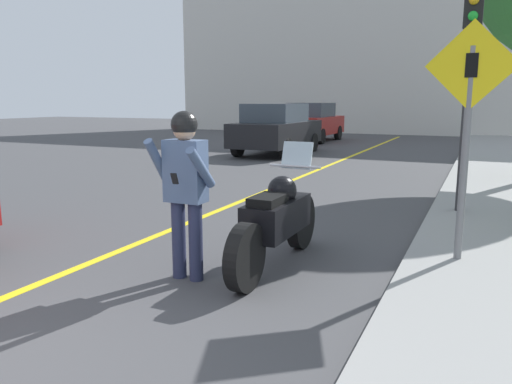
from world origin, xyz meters
The scene contains 8 objects.
road_center_line centered at (-0.60, 6.00, 0.00)m, with size 0.12×36.00×0.01m.
building_backdrop centered at (0.00, 26.00, 4.93)m, with size 28.00×1.20×9.86m.
motorcycle centered at (1.34, 3.21, 0.51)m, with size 0.62×2.23×1.32m.
person_biker centered at (0.66, 2.47, 1.03)m, with size 0.59×0.47×1.69m.
crossing_sign centered at (3.13, 3.99, 1.60)m, with size 0.91×0.08×2.49m.
traffic_light centered at (3.02, 6.54, 2.53)m, with size 0.26×0.30×3.47m.
parked_car_black centered at (-3.07, 13.91, 0.86)m, with size 1.88×4.20×1.68m.
parked_car_red centered at (-3.71, 19.56, 0.86)m, with size 1.88×4.20×1.68m.
Camera 1 is at (3.31, -1.64, 1.79)m, focal length 35.00 mm.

